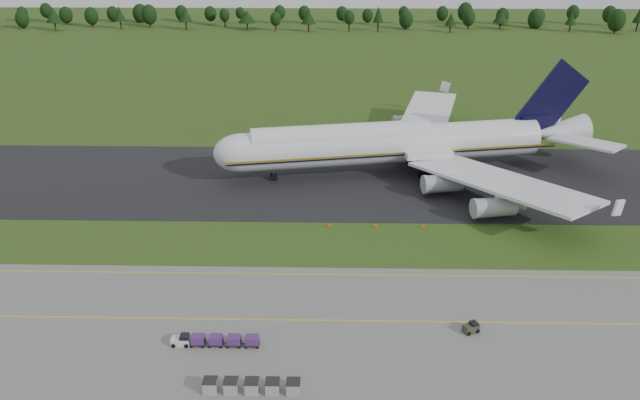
{
  "coord_description": "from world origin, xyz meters",
  "views": [
    {
      "loc": [
        2.32,
        -92.5,
        50.07
      ],
      "look_at": [
        0.32,
        2.0,
        7.19
      ],
      "focal_mm": 35.0,
      "sensor_mm": 36.0,
      "label": 1
    }
  ],
  "objects_px": {
    "baggage_train": "(214,340)",
    "edge_markers": "(376,226)",
    "aircraft": "(399,143)",
    "utility_cart": "(471,328)",
    "uld_row": "(252,386)"
  },
  "relations": [
    {
      "from": "baggage_train",
      "to": "edge_markers",
      "type": "height_order",
      "value": "baggage_train"
    },
    {
      "from": "aircraft",
      "to": "utility_cart",
      "type": "height_order",
      "value": "aircraft"
    },
    {
      "from": "aircraft",
      "to": "utility_cart",
      "type": "bearing_deg",
      "value": -85.53
    },
    {
      "from": "aircraft",
      "to": "uld_row",
      "type": "height_order",
      "value": "aircraft"
    },
    {
      "from": "aircraft",
      "to": "uld_row",
      "type": "bearing_deg",
      "value": -108.44
    },
    {
      "from": "aircraft",
      "to": "baggage_train",
      "type": "relative_size",
      "value": 7.32
    },
    {
      "from": "uld_row",
      "to": "edge_markers",
      "type": "relative_size",
      "value": 0.65
    },
    {
      "from": "baggage_train",
      "to": "uld_row",
      "type": "xyz_separation_m",
      "value": [
        5.91,
        -8.55,
        0.08
      ]
    },
    {
      "from": "baggage_train",
      "to": "uld_row",
      "type": "bearing_deg",
      "value": -55.36
    },
    {
      "from": "baggage_train",
      "to": "uld_row",
      "type": "relative_size",
      "value": 1.01
    },
    {
      "from": "baggage_train",
      "to": "edge_markers",
      "type": "relative_size",
      "value": 0.66
    },
    {
      "from": "utility_cart",
      "to": "edge_markers",
      "type": "relative_size",
      "value": 0.13
    },
    {
      "from": "baggage_train",
      "to": "edge_markers",
      "type": "distance_m",
      "value": 40.86
    },
    {
      "from": "utility_cart",
      "to": "uld_row",
      "type": "bearing_deg",
      "value": -156.36
    },
    {
      "from": "uld_row",
      "to": "utility_cart",
      "type": "bearing_deg",
      "value": 23.64
    }
  ]
}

